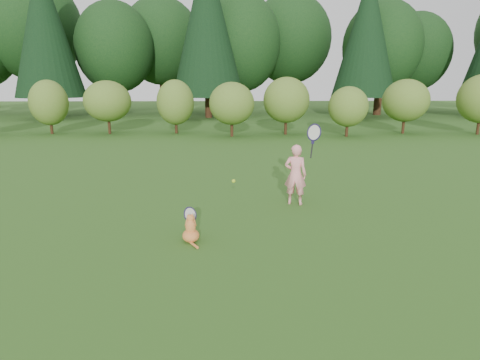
{
  "coord_description": "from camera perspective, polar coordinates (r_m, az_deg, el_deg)",
  "views": [
    {
      "loc": [
        -0.03,
        -6.68,
        2.53
      ],
      "look_at": [
        0.2,
        0.8,
        0.7
      ],
      "focal_mm": 30.0,
      "sensor_mm": 36.0,
      "label": 1
    }
  ],
  "objects": [
    {
      "name": "ground",
      "position": [
        7.14,
        -1.42,
        -7.01
      ],
      "size": [
        100.0,
        100.0,
        0.0
      ],
      "primitive_type": "plane",
      "color": "#234E16",
      "rests_on": "ground"
    },
    {
      "name": "shrub_row",
      "position": [
        19.71,
        -1.7,
        10.45
      ],
      "size": [
        28.0,
        3.0,
        2.8
      ],
      "primitive_type": null,
      "color": "#596E22",
      "rests_on": "ground"
    },
    {
      "name": "woodland_backdrop",
      "position": [
        30.09,
        -1.84,
        23.24
      ],
      "size": [
        48.0,
        10.0,
        15.0
      ],
      "primitive_type": null,
      "color": "black",
      "rests_on": "ground"
    },
    {
      "name": "child",
      "position": [
        8.48,
        7.97,
        0.95
      ],
      "size": [
        0.77,
        0.54,
        1.92
      ],
      "rotation": [
        0.0,
        0.0,
        2.85
      ],
      "color": "pink",
      "rests_on": "ground"
    },
    {
      "name": "cat",
      "position": [
        6.6,
        -7.04,
        -6.64
      ],
      "size": [
        0.37,
        0.7,
        0.63
      ],
      "rotation": [
        0.0,
        0.0,
        0.07
      ],
      "color": "orange",
      "rests_on": "ground"
    },
    {
      "name": "tennis_ball",
      "position": [
        7.6,
        -0.92,
        -0.15
      ],
      "size": [
        0.07,
        0.07,
        0.07
      ],
      "color": "#ABCE18",
      "rests_on": "ground"
    }
  ]
}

